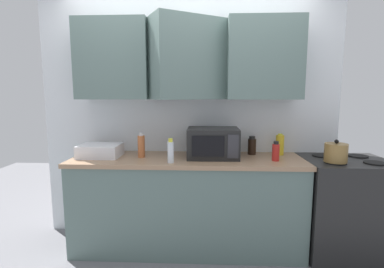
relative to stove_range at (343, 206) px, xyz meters
name	(u,v)px	position (x,y,z in m)	size (l,w,h in m)	color
wall_back_with_cabinets	(189,87)	(-1.48, 0.25, 1.12)	(3.05, 0.63, 2.60)	white
counter_run	(187,203)	(-1.48, 0.02, 0.00)	(2.18, 0.63, 0.90)	slate
stove_range	(343,206)	(0.00, 0.00, 0.00)	(0.76, 0.64, 0.91)	black
kettle	(336,153)	(-0.17, -0.14, 0.54)	(0.19, 0.19, 0.20)	olive
microwave	(213,143)	(-1.23, 0.04, 0.59)	(0.48, 0.37, 0.28)	black
dish_rack	(100,151)	(-2.31, 0.02, 0.51)	(0.38, 0.30, 0.12)	silver
bottle_red_sauce	(276,152)	(-0.67, -0.07, 0.53)	(0.07, 0.07, 0.18)	red
bottle_yellow_mustard	(280,145)	(-0.57, 0.19, 0.55)	(0.08, 0.08, 0.21)	gold
bottle_spice_jar	(141,146)	(-1.91, 0.01, 0.56)	(0.07, 0.07, 0.23)	#BC6638
bottle_soy_dark	(252,146)	(-0.84, 0.20, 0.53)	(0.08, 0.08, 0.18)	black
bottle_clear_tall	(171,152)	(-1.61, -0.19, 0.55)	(0.06, 0.06, 0.22)	silver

